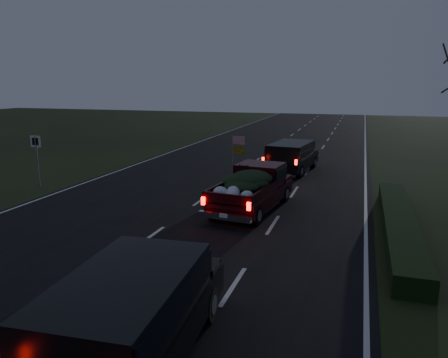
% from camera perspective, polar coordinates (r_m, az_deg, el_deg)
% --- Properties ---
extents(ground, '(120.00, 120.00, 0.00)m').
position_cam_1_polar(ground, '(14.56, -9.76, -7.61)').
color(ground, black).
rests_on(ground, ground).
extents(road_asphalt, '(14.00, 120.00, 0.02)m').
position_cam_1_polar(road_asphalt, '(14.56, -9.76, -7.57)').
color(road_asphalt, black).
rests_on(road_asphalt, ground).
extents(hedge_row, '(1.00, 10.00, 0.60)m').
position_cam_1_polar(hedge_row, '(15.87, 21.91, -5.51)').
color(hedge_row, black).
rests_on(hedge_row, ground).
extents(route_sign, '(0.55, 0.08, 2.50)m').
position_cam_1_polar(route_sign, '(22.92, -23.29, 3.19)').
color(route_sign, gray).
rests_on(route_sign, ground).
extents(pickup_truck, '(2.47, 5.14, 2.60)m').
position_cam_1_polar(pickup_truck, '(17.26, 3.73, -0.89)').
color(pickup_truck, '#37070B').
rests_on(pickup_truck, ground).
extents(lead_suv, '(2.55, 4.95, 1.36)m').
position_cam_1_polar(lead_suv, '(24.87, 8.78, 3.25)').
color(lead_suv, black).
rests_on(lead_suv, ground).
extents(rear_suv, '(2.54, 5.11, 1.43)m').
position_cam_1_polar(rear_suv, '(8.10, -12.21, -16.37)').
color(rear_suv, black).
rests_on(rear_suv, ground).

